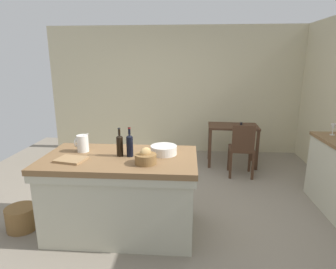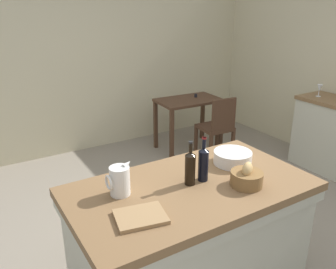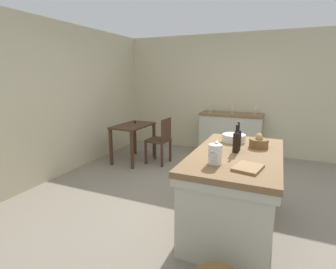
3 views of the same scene
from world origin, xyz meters
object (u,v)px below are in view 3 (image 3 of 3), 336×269
(side_cabinet, at_px, (230,134))
(bread_basket, at_px, (259,142))
(pitcher, at_px, (215,154))
(wine_glass_far_left, at_px, (255,109))
(wooden_chair, at_px, (161,139))
(cutting_board, at_px, (248,168))
(wine_glass_middle, at_px, (210,108))
(wash_bowl, at_px, (234,138))
(island_table, at_px, (235,187))
(wine_bottle_amber, at_px, (236,141))
(wine_bottle_dark, at_px, (238,139))
(writing_desk, at_px, (133,131))
(wine_glass_left, at_px, (232,108))

(side_cabinet, xyz_separation_m, bread_basket, (-2.41, -0.74, 0.49))
(pitcher, xyz_separation_m, wine_glass_far_left, (3.18, -0.07, 0.06))
(wooden_chair, height_order, cutting_board, cutting_board)
(wooden_chair, bearing_deg, wine_glass_middle, -33.44)
(cutting_board, bearing_deg, wooden_chair, 41.54)
(pitcher, relative_size, wine_glass_middle, 1.51)
(wash_bowl, distance_m, bread_basket, 0.35)
(island_table, height_order, wine_bottle_amber, wine_bottle_amber)
(cutting_board, relative_size, wine_bottle_dark, 0.89)
(bread_basket, xyz_separation_m, wine_bottle_dark, (-0.20, 0.22, 0.07))
(writing_desk, relative_size, wine_glass_far_left, 5.01)
(wine_bottle_amber, distance_m, wine_glass_middle, 2.86)
(wooden_chair, xyz_separation_m, wine_glass_middle, (1.06, -0.70, 0.53))
(wash_bowl, distance_m, wine_bottle_dark, 0.38)
(wash_bowl, relative_size, wine_glass_middle, 1.89)
(island_table, xyz_separation_m, wine_bottle_dark, (0.11, 0.02, 0.54))
(wine_bottle_dark, height_order, wine_glass_left, wine_bottle_dark)
(wine_glass_left, relative_size, wine_glass_middle, 1.08)
(wooden_chair, bearing_deg, pitcher, -143.39)
(writing_desk, distance_m, wash_bowl, 2.44)
(side_cabinet, bearing_deg, wine_bottle_dark, -168.73)
(wooden_chair, relative_size, wine_glass_far_left, 4.92)
(wine_bottle_dark, bearing_deg, writing_desk, 57.26)
(wine_bottle_amber, bearing_deg, bread_basket, -34.45)
(wine_glass_middle, bearing_deg, pitcher, -164.77)
(cutting_board, xyz_separation_m, wine_glass_middle, (3.16, 1.17, 0.13))
(side_cabinet, distance_m, wine_glass_middle, 0.73)
(pitcher, distance_m, wash_bowl, 0.93)
(wash_bowl, bearing_deg, writing_desk, 63.17)
(side_cabinet, distance_m, wine_bottle_dark, 2.73)
(wash_bowl, bearing_deg, wooden_chair, 53.66)
(wine_bottle_dark, bearing_deg, island_table, -170.35)
(pitcher, relative_size, wine_bottle_dark, 0.73)
(wine_glass_middle, bearing_deg, island_table, -159.59)
(wine_glass_far_left, bearing_deg, island_table, -178.51)
(cutting_board, bearing_deg, bread_basket, -2.06)
(pitcher, bearing_deg, writing_desk, 46.54)
(wash_bowl, xyz_separation_m, wine_bottle_dark, (-0.36, -0.10, 0.08))
(wine_bottle_amber, height_order, wine_glass_left, wine_bottle_amber)
(pitcher, bearing_deg, wine_bottle_dark, -12.28)
(wash_bowl, xyz_separation_m, wine_glass_middle, (2.22, 0.88, 0.09))
(wooden_chair, distance_m, wine_bottle_amber, 2.40)
(wash_bowl, height_order, wine_glass_far_left, wine_glass_far_left)
(wine_glass_far_left, bearing_deg, wine_bottle_amber, -178.92)
(wine_bottle_amber, relative_size, wine_glass_far_left, 1.69)
(wooden_chair, relative_size, cutting_board, 3.17)
(island_table, height_order, wash_bowl, wash_bowl)
(wooden_chair, bearing_deg, side_cabinet, -46.54)
(cutting_board, xyz_separation_m, wine_glass_far_left, (3.19, 0.24, 0.15))
(writing_desk, height_order, wine_glass_left, wine_glass_left)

